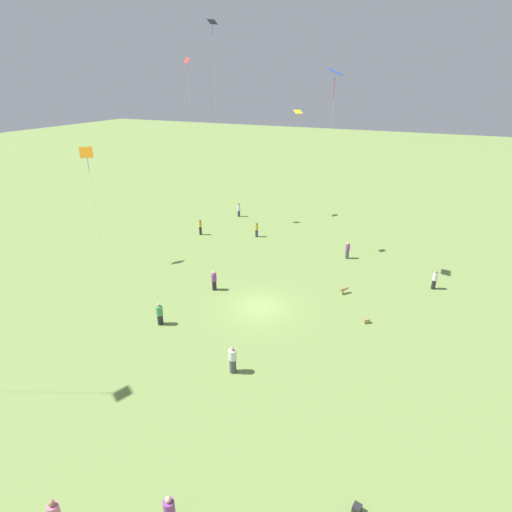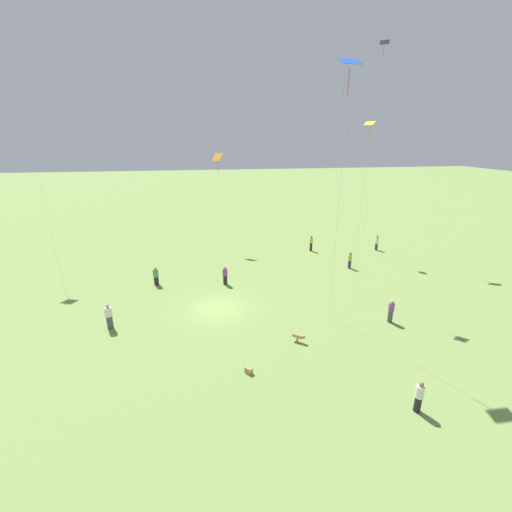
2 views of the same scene
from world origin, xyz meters
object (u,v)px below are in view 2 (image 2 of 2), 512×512
Objects in this scene: person_0 at (391,311)px; picnic_bag_0 at (249,370)px; kite_6 at (218,160)px; person_9 at (350,260)px; kite_4 at (15,53)px; person_1 at (225,275)px; kite_0 at (383,57)px; person_3 at (109,317)px; dog_0 at (299,336)px; kite_5 at (342,103)px; person_7 at (156,276)px; kite_3 at (349,72)px; person_8 at (377,243)px; person_2 at (419,397)px; person_4 at (311,243)px; kite_2 at (368,137)px.

picnic_bag_0 is (10.55, 3.76, -0.66)m from person_0.
kite_6 reaches higher than picnic_bag_0.
kite_4 reaches higher than person_9.
person_1 reaches higher than person_9.
person_1 is 0.08× the size of kite_4.
kite_0 reaches higher than kite_4.
person_1 is 12.25m from picnic_bag_0.
person_0 is 1.02× the size of person_9.
person_3 reaches higher than dog_0.
picnic_bag_0 is at bearing 28.92° from kite_5.
person_7 is (5.94, -0.94, -0.01)m from person_1.
person_3 is at bearing -137.20° from kite_3.
kite_3 is (10.98, 13.74, 14.89)m from person_8.
kite_3 is (-12.88, 7.92, 14.92)m from person_7.
person_7 is 24.56m from person_8.
person_9 is (-18.35, -0.88, -0.01)m from person_7.
person_0 is 8.44m from person_2.
person_2 is 30.75m from kite_6.
person_9 is at bearing 104.59° from kite_3.
person_3 is 29.16m from person_8.
person_2 is 0.10× the size of kite_3.
person_8 reaches higher than person_1.
kite_0 reaches higher than person_0.
person_8 reaches higher than person_7.
person_7 is 15.83m from kite_6.
person_3 is 22.15m from kite_6.
person_8 is 25.98m from picnic_bag_0.
kite_3 is at bearing 4.42° from person_4.
person_4 is 6.25m from person_9.
kite_2 is 0.64× the size of kite_4.
person_4 reaches higher than dog_0.
person_0 is at bearing 18.87° from person_4.
kite_2 is (1.85, 4.83, 11.44)m from person_9.
person_4 is (-18.73, -13.75, 0.01)m from person_3.
person_2 is at bearing -11.85° from kite_2.
kite_3 is at bearing 34.96° from person_1.
person_9 is 12.56m from kite_2.
person_7 is at bearing -99.64° from dog_0.
person_2 is at bearing 151.13° from picnic_bag_0.
person_0 is 19.16m from person_7.
dog_0 is 1.58× the size of picnic_bag_0.
kite_6 is at bearing 167.78° from person_1.
kite_4 reaches higher than person_0.
kite_5 reaches higher than dog_0.
kite_2 is (-2.98, -13.29, 11.44)m from person_2.
person_0 is 0.94× the size of person_3.
person_0 is at bearing 31.28° from kite_4.
person_9 is at bearing -81.95° from person_2.
kite_4 is (25.55, -28.12, 18.79)m from person_2.
person_7 is at bearing 95.47° from person_9.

